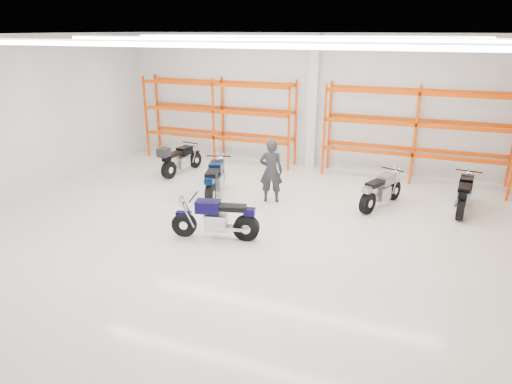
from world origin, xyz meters
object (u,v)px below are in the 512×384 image
at_px(standing_man, 271,171).
at_px(structural_column, 313,103).
at_px(motorcycle_back_c, 380,191).
at_px(motorcycle_back_b, 215,181).
at_px(motorcycle_back_a, 179,160).
at_px(motorcycle_back_d, 464,195).
at_px(motorcycle_main, 219,219).

bearing_deg(standing_man, structural_column, -105.30).
bearing_deg(motorcycle_back_c, structural_column, 131.08).
distance_m(motorcycle_back_b, structural_column, 4.73).
bearing_deg(motorcycle_back_b, motorcycle_back_a, 143.01).
bearing_deg(structural_column, motorcycle_back_b, -114.10).
height_order(motorcycle_back_d, structural_column, structural_column).
distance_m(motorcycle_back_a, motorcycle_back_b, 2.62).
distance_m(motorcycle_back_a, standing_man, 3.95).
xyz_separation_m(motorcycle_back_b, standing_man, (1.61, 0.26, 0.38)).
height_order(motorcycle_back_b, motorcycle_back_c, motorcycle_back_b).
bearing_deg(motorcycle_back_b, structural_column, 65.90).
bearing_deg(motorcycle_back_b, motorcycle_back_c, 10.97).
bearing_deg(motorcycle_back_a, motorcycle_back_b, -36.99).
xyz_separation_m(motorcycle_back_a, motorcycle_back_b, (2.09, -1.58, 0.00)).
xyz_separation_m(motorcycle_back_c, structural_column, (-2.74, 3.14, 1.79)).
relative_size(motorcycle_back_b, structural_column, 0.48).
xyz_separation_m(motorcycle_back_a, motorcycle_back_d, (8.74, -0.22, -0.04)).
relative_size(motorcycle_back_c, motorcycle_back_d, 0.93).
bearing_deg(standing_man, motorcycle_main, 70.77).
bearing_deg(motorcycle_main, motorcycle_back_a, 129.91).
distance_m(motorcycle_main, motorcycle_back_b, 2.79).
height_order(motorcycle_main, motorcycle_back_b, motorcycle_back_b).
xyz_separation_m(motorcycle_main, structural_column, (0.50, 6.49, 1.77)).
distance_m(motorcycle_back_b, standing_man, 1.68).
relative_size(motorcycle_back_a, motorcycle_back_d, 1.01).
bearing_deg(standing_man, motorcycle_back_b, -3.34).
xyz_separation_m(motorcycle_main, motorcycle_back_c, (3.24, 3.35, -0.02)).
height_order(motorcycle_back_a, motorcycle_back_b, motorcycle_back_b).
height_order(motorcycle_back_b, standing_man, standing_man).
relative_size(motorcycle_back_b, standing_man, 1.22).
xyz_separation_m(motorcycle_main, motorcycle_back_b, (-1.29, 2.47, 0.03)).
bearing_deg(motorcycle_back_d, motorcycle_main, -144.45).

